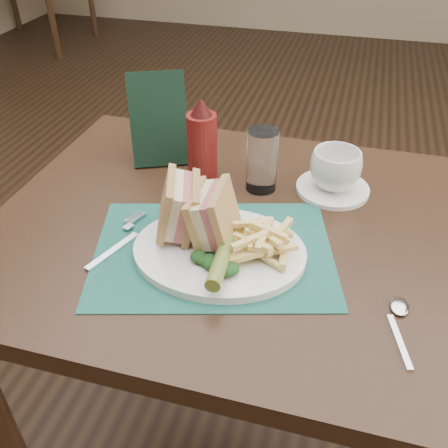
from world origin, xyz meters
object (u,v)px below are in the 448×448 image
sandwich_half_a (166,206)px  ketchup_bottle (202,141)px  table_main (228,349)px  placemat (213,252)px  plate (219,251)px  drinking_glass (262,161)px  check_presenter (159,120)px  coffee_cup (335,170)px  sandwich_half_b (201,213)px  saucer (332,189)px

sandwich_half_a → ketchup_bottle: size_ratio=0.59×
table_main → sandwich_half_a: 0.46m
table_main → ketchup_bottle: ketchup_bottle is taller
placemat → sandwich_half_a: size_ratio=3.81×
plate → sandwich_half_a: (-0.10, 0.02, 0.06)m
table_main → plate: size_ratio=3.00×
placemat → drinking_glass: (0.04, 0.23, 0.06)m
sandwich_half_a → check_presenter: 0.30m
drinking_glass → check_presenter: check_presenter is taller
plate → ketchup_bottle: ketchup_bottle is taller
coffee_cup → check_presenter: bearing=175.6°
ketchup_bottle → check_presenter: check_presenter is taller
sandwich_half_b → ketchup_bottle: bearing=105.3°
plate → coffee_cup: 0.32m
drinking_glass → check_presenter: 0.25m
placemat → drinking_glass: drinking_glass is taller
table_main → drinking_glass: 0.46m
sandwich_half_b → placemat: bearing=-30.4°
placemat → coffee_cup: 0.32m
table_main → drinking_glass: bearing=75.7°
sandwich_half_b → drinking_glass: drinking_glass is taller
ketchup_bottle → check_presenter: (-0.12, 0.06, 0.01)m
placemat → check_presenter: size_ratio=2.05×
table_main → placemat: placemat is taller
coffee_cup → drinking_glass: drinking_glass is taller
placemat → check_presenter: check_presenter is taller
drinking_glass → check_presenter: (-0.24, 0.06, 0.03)m
placemat → sandwich_half_b: 0.07m
table_main → sandwich_half_a: bearing=-138.2°
sandwich_half_a → placemat: bearing=-27.5°
sandwich_half_b → check_presenter: (-0.18, 0.27, 0.03)m
plate → check_presenter: (-0.22, 0.29, 0.09)m
placemat → sandwich_half_b: size_ratio=3.94×
saucer → drinking_glass: 0.16m
table_main → check_presenter: (-0.21, 0.19, 0.47)m
plate → saucer: size_ratio=2.00×
coffee_cup → drinking_glass: size_ratio=0.79×
drinking_glass → sandwich_half_b: bearing=-105.9°
plate → check_presenter: 0.38m
plate → drinking_glass: size_ratio=2.31×
placemat → ketchup_bottle: (-0.09, 0.22, 0.09)m
table_main → check_presenter: 0.55m
sandwich_half_b → drinking_glass: size_ratio=0.81×
sandwich_half_a → drinking_glass: (0.12, 0.21, -0.01)m
plate → saucer: 0.31m
check_presenter → placemat: bearing=-78.2°
sandwich_half_b → ketchup_bottle: (-0.06, 0.21, 0.02)m
placemat → drinking_glass: size_ratio=3.20×
sandwich_half_a → ketchup_bottle: (-0.00, 0.21, 0.02)m
coffee_cup → ketchup_bottle: 0.28m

